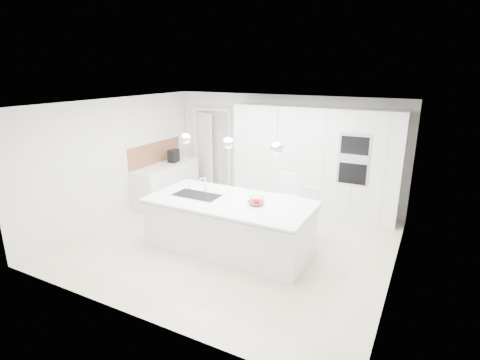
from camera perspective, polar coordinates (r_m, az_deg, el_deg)
The scene contains 26 objects.
floor at distance 7.01m, azimuth -1.16°, elevation -9.28°, with size 5.50×5.50×0.00m, color beige.
wall_back at distance 8.76m, azimuth 6.75°, elevation 4.59°, with size 5.50×5.50×0.00m, color silver.
wall_left at distance 8.21m, azimuth -18.27°, elevation 3.04°, with size 5.00×5.00×0.00m, color silver.
ceiling at distance 6.33m, azimuth -1.29°, elevation 11.53°, with size 5.50×5.50×0.00m, color white.
tall_cabinets at distance 8.26m, azimuth 11.15°, elevation 2.93°, with size 3.60×0.60×2.30m, color white.
oven_stack at distance 7.72m, azimuth 16.95°, elevation 3.08°, with size 0.62×0.04×1.05m, color #A5A5A8, non-canonical shape.
doorway_frame at distance 9.64m, azimuth -4.24°, elevation 4.40°, with size 1.11×0.08×2.13m, color white, non-canonical shape.
hallway_door at distance 9.74m, azimuth -5.65°, elevation 4.36°, with size 0.82×0.04×2.00m, color white.
radiator at distance 9.51m, azimuth -2.61°, elevation 3.17°, with size 0.32×0.04×1.40m, color white, non-canonical shape.
left_base_cabinets at distance 9.08m, azimuth -11.09°, elevation -0.54°, with size 0.60×1.80×0.86m, color white.
left_worktop at distance 8.96m, azimuth -11.25°, elevation 2.21°, with size 0.62×1.82×0.04m, color white.
oak_backsplash at distance 9.07m, azimuth -12.77°, elevation 4.06°, with size 0.02×1.80×0.50m, color #995F3F.
island_base at distance 6.55m, azimuth -1.69°, elevation -7.08°, with size 2.80×1.20×0.86m, color white.
island_worktop at distance 6.42m, azimuth -1.51°, elevation -3.25°, with size 2.84×1.40×0.04m, color white.
island_sink at distance 6.73m, azimuth -6.55°, elevation -2.95°, with size 0.84×0.44×0.18m, color #3F3F42, non-canonical shape.
island_tap at distance 6.78m, azimuth -5.32°, elevation -0.70°, with size 0.02×0.02×0.30m, color white.
pendant_left at distance 6.56m, azimuth -8.32°, elevation 6.25°, with size 0.20×0.20×0.20m, color white.
pendant_mid at distance 6.11m, azimuth -1.81°, elevation 5.65°, with size 0.20×0.20×0.20m, color white.
pendant_right at distance 5.74m, azimuth 5.62°, elevation 4.87°, with size 0.20×0.20×0.20m, color white.
fruit_bowl at distance 6.19m, azimuth 2.46°, elevation -3.50°, with size 0.27×0.27×0.07m, color #995F3F.
espresso_machine at distance 9.12m, azimuth -10.08°, elevation 3.65°, with size 0.18×0.28×0.30m, color black.
bar_stool_left at distance 7.06m, azimuth 7.12°, elevation -3.93°, with size 0.40×0.55×1.20m, color white, non-canonical shape.
bar_stool_right at distance 6.94m, azimuth 10.60°, elevation -5.36°, with size 0.33×0.45×0.99m, color white, non-canonical shape.
apple_a at distance 6.14m, azimuth 2.65°, elevation -3.30°, with size 0.08×0.08×0.08m, color red.
apple_b at distance 6.14m, azimuth 2.42°, elevation -3.27°, with size 0.09×0.09×0.09m, color red.
banana_bunch at distance 6.16m, azimuth 2.59°, elevation -2.75°, with size 0.22×0.22×0.03m, color gold.
Camera 1 is at (3.07, -5.51, 3.07)m, focal length 28.00 mm.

